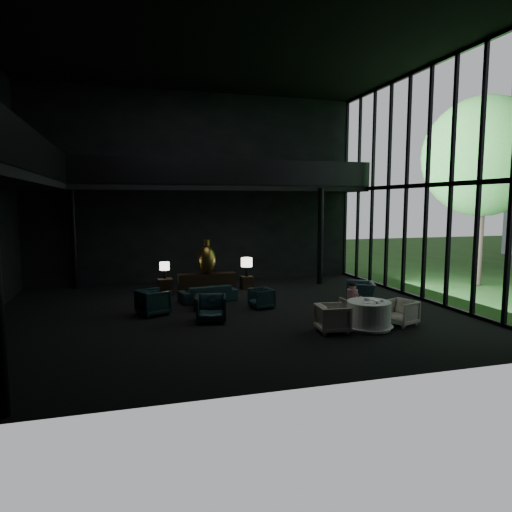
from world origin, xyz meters
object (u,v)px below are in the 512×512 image
object	(u,v)px
console	(207,282)
side_table_right	(247,283)
sofa	(208,291)
child	(352,293)
lounge_armchair_west	(153,299)
table_lamp_right	(247,263)
coffee_table	(209,302)
table_lamp_left	(165,267)
dining_table	(369,317)
lounge_armchair_south	(211,306)
lounge_armchair_east	(261,298)
dining_chair_north	(355,309)
dining_chair_west	(333,316)
side_table_left	(165,286)
dining_chair_east	(401,311)
bronze_urn	(207,259)
window_armchair	(361,289)

from	to	relation	value
console	side_table_right	bearing A→B (deg)	2.07
sofa	child	world-z (taller)	child
lounge_armchair_west	table_lamp_right	bearing A→B (deg)	-73.23
coffee_table	table_lamp_left	bearing A→B (deg)	112.77
coffee_table	dining_table	world-z (taller)	dining_table
lounge_armchair_south	console	bearing A→B (deg)	92.58
sofa	lounge_armchair_east	xyz separation A→B (m)	(1.49, -1.49, -0.04)
table_lamp_right	dining_table	size ratio (longest dim) A/B	0.55
sofa	child	bearing A→B (deg)	126.13
dining_table	dining_chair_north	world-z (taller)	dining_table
side_table_right	coffee_table	size ratio (longest dim) A/B	0.54
dining_chair_north	child	bearing A→B (deg)	-47.08
dining_chair_west	coffee_table	bearing A→B (deg)	42.28
table_lamp_left	table_lamp_right	xyz separation A→B (m)	(3.20, 0.12, 0.01)
side_table_right	lounge_armchair_east	world-z (taller)	lounge_armchair_east
side_table_left	dining_chair_north	bearing A→B (deg)	-46.44
side_table_right	lounge_armchair_east	size ratio (longest dim) A/B	0.79
table_lamp_right	dining_chair_west	distance (m)	6.54
side_table_right	dining_chair_east	xyz separation A→B (m)	(2.80, -6.34, 0.13)
bronze_urn	coffee_table	bearing A→B (deg)	-98.29
table_lamp_right	dining_chair_north	xyz separation A→B (m)	(1.83, -5.48, -0.71)
table_lamp_right	table_lamp_left	bearing A→B (deg)	-177.90
bronze_urn	lounge_armchair_west	size ratio (longest dim) A/B	1.35
table_lamp_right	sofa	distance (m)	2.70
console	lounge_armchair_south	size ratio (longest dim) A/B	2.34
lounge_armchair_east	dining_chair_north	size ratio (longest dim) A/B	0.99
dining_chair_east	table_lamp_right	bearing A→B (deg)	-177.11
table_lamp_left	lounge_armchair_west	world-z (taller)	table_lamp_left
console	sofa	distance (m)	1.80
console	sofa	bearing A→B (deg)	-98.69
side_table_right	lounge_armchair_south	xyz separation A→B (m)	(-2.26, -4.57, 0.22)
side_table_right	sofa	world-z (taller)	sofa
bronze_urn	coffee_table	size ratio (longest dim) A/B	1.37
table_lamp_left	window_armchair	distance (m)	7.18
table_lamp_left	coffee_table	size ratio (longest dim) A/B	0.65
console	child	world-z (taller)	child
console	table_lamp_right	xyz separation A→B (m)	(1.60, 0.05, 0.69)
lounge_armchair_east	dining_chair_east	size ratio (longest dim) A/B	0.84
side_table_left	lounge_armchair_west	world-z (taller)	lounge_armchair_west
lounge_armchair_west	lounge_armchair_south	size ratio (longest dim) A/B	1.02
console	lounge_armchair_south	xyz separation A→B (m)	(-0.66, -4.51, 0.12)
side_table_left	table_lamp_left	xyz separation A→B (m)	(0.00, 0.07, 0.73)
table_lamp_left	dining_chair_west	bearing A→B (deg)	-58.84
bronze_urn	dining_chair_west	world-z (taller)	bronze_urn
bronze_urn	side_table_right	size ratio (longest dim) A/B	2.54
side_table_right	coffee_table	bearing A→B (deg)	-124.44
window_armchair	coffee_table	xyz separation A→B (m)	(-5.22, 0.39, -0.23)
window_armchair	console	bearing A→B (deg)	-101.77
dining_table	dining_chair_east	xyz separation A→B (m)	(1.07, 0.10, 0.06)
table_lamp_right	window_armchair	xyz separation A→B (m)	(3.20, -3.32, -0.60)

